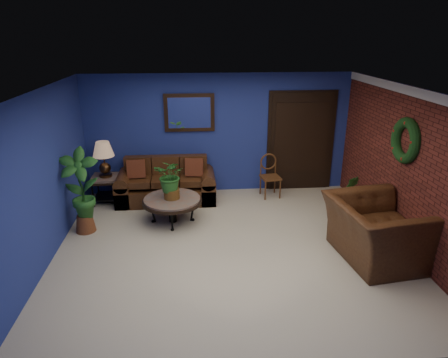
{
  "coord_description": "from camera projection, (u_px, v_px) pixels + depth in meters",
  "views": [
    {
      "loc": [
        -0.58,
        -5.61,
        3.27
      ],
      "look_at": [
        -0.06,
        0.55,
        0.97
      ],
      "focal_mm": 32.0,
      "sensor_mm": 36.0,
      "label": 1
    }
  ],
  "objects": [
    {
      "name": "wall_right_brick",
      "position": [
        406.0,
        169.0,
        6.21
      ],
      "size": [
        0.04,
        5.0,
        2.5
      ],
      "primitive_type": "cube",
      "color": "maroon",
      "rests_on": "ground"
    },
    {
      "name": "coffee_plant",
      "position": [
        171.0,
        177.0,
        7.01
      ],
      "size": [
        0.68,
        0.64,
        0.74
      ],
      "color": "brown",
      "rests_on": "coffee_table"
    },
    {
      "name": "sofa",
      "position": [
        167.0,
        186.0,
        8.18
      ],
      "size": [
        1.97,
        0.85,
        0.89
      ],
      "color": "#482914",
      "rests_on": "ground"
    },
    {
      "name": "ceiling",
      "position": [
        231.0,
        90.0,
        5.56
      ],
      "size": [
        5.5,
        5.0,
        0.02
      ],
      "primitive_type": "cube",
      "color": "white",
      "rests_on": "wall_back"
    },
    {
      "name": "tall_plant",
      "position": [
        81.0,
        188.0,
        6.68
      ],
      "size": [
        0.65,
        0.44,
        1.48
      ],
      "color": "brown",
      "rests_on": "ground"
    },
    {
      "name": "wall_mirror",
      "position": [
        189.0,
        113.0,
        8.08
      ],
      "size": [
        1.02,
        0.06,
        0.77
      ],
      "primitive_type": "cube",
      "color": "#412815",
      "rests_on": "wall_back"
    },
    {
      "name": "closet_door",
      "position": [
        301.0,
        142.0,
        8.51
      ],
      "size": [
        1.44,
        0.06,
        2.18
      ],
      "primitive_type": "cube",
      "color": "black",
      "rests_on": "wall_back"
    },
    {
      "name": "floor",
      "position": [
        230.0,
        247.0,
        6.43
      ],
      "size": [
        5.5,
        5.5,
        0.0
      ],
      "primitive_type": "plane",
      "color": "beige",
      "rests_on": "ground"
    },
    {
      "name": "crown_molding",
      "position": [
        417.0,
        93.0,
        5.8
      ],
      "size": [
        0.03,
        5.0,
        0.14
      ],
      "primitive_type": "cube",
      "color": "white",
      "rests_on": "wall_right_brick"
    },
    {
      "name": "coffee_table",
      "position": [
        172.0,
        201.0,
        7.17
      ],
      "size": [
        1.07,
        1.07,
        0.46
      ],
      "rotation": [
        0.0,
        0.0,
        -0.38
      ],
      "color": "#58524D",
      "rests_on": "ground"
    },
    {
      "name": "end_table",
      "position": [
        107.0,
        182.0,
        8.02
      ],
      "size": [
        0.6,
        0.6,
        0.55
      ],
      "color": "#58524D",
      "rests_on": "ground"
    },
    {
      "name": "side_chair",
      "position": [
        270.0,
        173.0,
        8.31
      ],
      "size": [
        0.43,
        0.43,
        0.89
      ],
      "rotation": [
        0.0,
        0.0,
        0.14
      ],
      "color": "brown",
      "rests_on": "ground"
    },
    {
      "name": "wall_back",
      "position": [
        219.0,
        134.0,
        8.33
      ],
      "size": [
        5.5,
        0.04,
        2.5
      ],
      "primitive_type": "cube",
      "color": "navy",
      "rests_on": "ground"
    },
    {
      "name": "floor_plant",
      "position": [
        348.0,
        194.0,
        7.53
      ],
      "size": [
        0.38,
        0.32,
        0.76
      ],
      "color": "brown",
      "rests_on": "ground"
    },
    {
      "name": "wreath",
      "position": [
        405.0,
        141.0,
        6.1
      ],
      "size": [
        0.16,
        0.72,
        0.72
      ],
      "primitive_type": "torus",
      "rotation": [
        0.0,
        1.57,
        0.0
      ],
      "color": "black",
      "rests_on": "wall_right_brick"
    },
    {
      "name": "armchair",
      "position": [
        376.0,
        231.0,
        5.98
      ],
      "size": [
        1.4,
        1.56,
        0.92
      ],
      "primitive_type": "imported",
      "rotation": [
        0.0,
        0.0,
        1.7
      ],
      "color": "#482914",
      "rests_on": "ground"
    },
    {
      "name": "wall_left",
      "position": [
        42.0,
        180.0,
        5.78
      ],
      "size": [
        0.04,
        5.0,
        2.5
      ],
      "primitive_type": "cube",
      "color": "navy",
      "rests_on": "ground"
    },
    {
      "name": "table_lamp",
      "position": [
        104.0,
        155.0,
        7.82
      ],
      "size": [
        0.41,
        0.41,
        0.69
      ],
      "color": "#412815",
      "rests_on": "end_table"
    }
  ]
}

